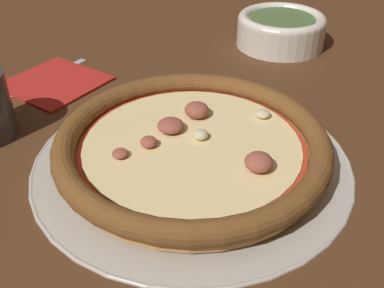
{
  "coord_description": "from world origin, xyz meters",
  "views": [
    {
      "loc": [
        -0.3,
        0.29,
        0.31
      ],
      "look_at": [
        0.0,
        0.0,
        0.02
      ],
      "focal_mm": 42.0,
      "sensor_mm": 36.0,
      "label": 1
    }
  ],
  "objects_px": {
    "pizza": "(192,144)",
    "bowl_far": "(281,29)",
    "fork": "(40,80)",
    "napkin": "(54,81)",
    "pizza_tray": "(192,158)"
  },
  "relations": [
    {
      "from": "bowl_far",
      "to": "fork",
      "type": "height_order",
      "value": "bowl_far"
    },
    {
      "from": "pizza_tray",
      "to": "bowl_far",
      "type": "relative_size",
      "value": 2.4
    },
    {
      "from": "bowl_far",
      "to": "napkin",
      "type": "bearing_deg",
      "value": 68.45
    },
    {
      "from": "pizza_tray",
      "to": "fork",
      "type": "distance_m",
      "value": 0.31
    },
    {
      "from": "pizza_tray",
      "to": "bowl_far",
      "type": "distance_m",
      "value": 0.38
    },
    {
      "from": "napkin",
      "to": "pizza_tray",
      "type": "bearing_deg",
      "value": -176.92
    },
    {
      "from": "pizza",
      "to": "bowl_far",
      "type": "relative_size",
      "value": 2.04
    },
    {
      "from": "pizza_tray",
      "to": "napkin",
      "type": "distance_m",
      "value": 0.28
    },
    {
      "from": "pizza_tray",
      "to": "pizza",
      "type": "xyz_separation_m",
      "value": [
        -0.0,
        -0.0,
        0.02
      ]
    },
    {
      "from": "pizza_tray",
      "to": "pizza",
      "type": "relative_size",
      "value": 1.17
    },
    {
      "from": "pizza",
      "to": "fork",
      "type": "relative_size",
      "value": 1.94
    },
    {
      "from": "pizza_tray",
      "to": "napkin",
      "type": "bearing_deg",
      "value": 3.08
    },
    {
      "from": "pizza",
      "to": "napkin",
      "type": "distance_m",
      "value": 0.29
    },
    {
      "from": "pizza",
      "to": "bowl_far",
      "type": "bearing_deg",
      "value": -68.39
    },
    {
      "from": "pizza",
      "to": "bowl_far",
      "type": "height_order",
      "value": "bowl_far"
    }
  ]
}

